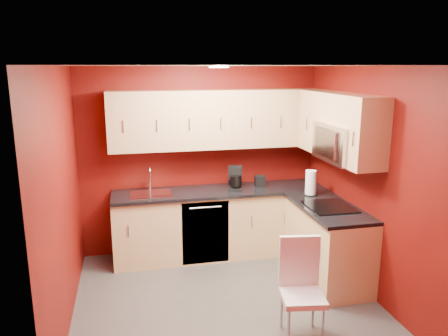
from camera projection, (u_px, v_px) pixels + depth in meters
name	position (u px, v px, depth m)	size (l,w,h in m)	color
floor	(225.00, 300.00, 4.77)	(3.20, 3.20, 0.00)	#464442
ceiling	(225.00, 66.00, 4.21)	(3.20, 3.20, 0.00)	white
wall_back	(201.00, 160.00, 5.92)	(3.20, 3.20, 0.00)	#610F09
wall_front	(273.00, 248.00, 3.07)	(3.20, 3.20, 0.00)	#610F09
wall_left	(62.00, 200.00, 4.15)	(3.00, 3.00, 0.00)	#610F09
wall_right	(366.00, 181.00, 4.83)	(3.00, 3.00, 0.00)	#610F09
base_cabinets_back	(220.00, 223.00, 5.86)	(2.80, 0.60, 0.87)	#E2C181
base_cabinets_right	(327.00, 244.00, 5.19)	(0.60, 1.30, 0.87)	#E2C181
countertop_back	(220.00, 191.00, 5.74)	(2.80, 0.63, 0.04)	black
countertop_right	(328.00, 208.00, 5.07)	(0.63, 1.27, 0.04)	black
upper_cabinets_back	(218.00, 119.00, 5.66)	(2.80, 0.35, 0.75)	tan
upper_cabinets_right	(336.00, 120.00, 5.07)	(0.35, 1.55, 0.75)	tan
microwave	(343.00, 143.00, 4.88)	(0.42, 0.76, 0.42)	silver
cooktop	(330.00, 207.00, 5.03)	(0.50, 0.55, 0.01)	black
sink	(151.00, 191.00, 5.55)	(0.52, 0.42, 0.35)	silver
dishwasher_front	(206.00, 233.00, 5.53)	(0.60, 0.02, 0.82)	black
downlight	(219.00, 67.00, 4.49)	(0.20, 0.20, 0.01)	white
coffee_maker	(235.00, 178.00, 5.72)	(0.18, 0.24, 0.30)	black
napkin_holder	(260.00, 181.00, 5.90)	(0.13, 0.13, 0.14)	black
paper_towel	(311.00, 183.00, 5.47)	(0.18, 0.18, 0.32)	white
dining_chair	(303.00, 291.00, 4.01)	(0.38, 0.40, 0.95)	white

